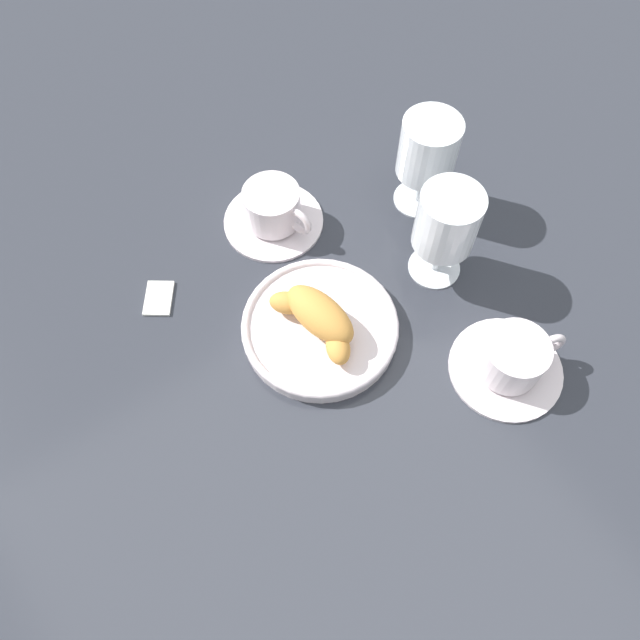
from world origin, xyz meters
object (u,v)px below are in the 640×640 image
juice_glass_left (447,224)px  sugar_packet (158,297)px  juice_glass_right (428,152)px  coffee_cup_far (512,360)px  pastry_plate (320,327)px  croissant_large (318,317)px  coffee_cup_near (273,210)px

juice_glass_left → sugar_packet: juice_glass_left is taller
sugar_packet → juice_glass_right: bearing=-63.9°
coffee_cup_far → juice_glass_right: 0.28m
coffee_cup_far → pastry_plate: bearing=42.2°
croissant_large → coffee_cup_near: size_ratio=0.99×
coffee_cup_near → coffee_cup_far: size_ratio=1.00×
coffee_cup_near → juice_glass_left: bearing=-144.1°
coffee_cup_near → juice_glass_right: (-0.08, -0.19, 0.07)m
coffee_cup_near → juice_glass_left: 0.23m
coffee_cup_near → juice_glass_left: juice_glass_left is taller
croissant_large → juice_glass_right: size_ratio=0.96×
juice_glass_left → sugar_packet: 0.37m
croissant_large → juice_glass_right: bearing=-68.3°
juice_glass_left → coffee_cup_far: bearing=171.9°
pastry_plate → juice_glass_right: 0.26m
coffee_cup_near → coffee_cup_far: bearing=-162.5°
coffee_cup_near → croissant_large: bearing=164.5°
pastry_plate → sugar_packet: bearing=42.2°
croissant_large → coffee_cup_near: bearing=-15.5°
croissant_large → coffee_cup_far: size_ratio=0.99×
coffee_cup_far → coffee_cup_near: bearing=17.5°
coffee_cup_far → sugar_packet: size_ratio=2.72×
croissant_large → sugar_packet: bearing=41.5°
pastry_plate → juice_glass_right: bearing=-68.1°
juice_glass_right → coffee_cup_far: bearing=163.4°
croissant_large → pastry_plate: bearing=-79.6°
croissant_large → coffee_cup_far: bearing=-137.1°
coffee_cup_far → juice_glass_left: (0.16, -0.02, 0.07)m
juice_glass_right → croissant_large: bearing=111.7°
croissant_large → coffee_cup_near: croissant_large is taller
coffee_cup_near → coffee_cup_far: 0.36m
pastry_plate → juice_glass_right: size_ratio=1.37×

